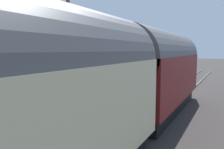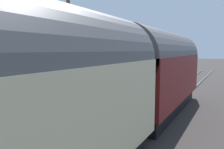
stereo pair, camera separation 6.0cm
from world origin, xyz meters
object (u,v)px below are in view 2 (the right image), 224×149
object	(u,v)px
bench_near_building	(142,70)
tree_far_right	(31,42)
planter_bench_left	(122,69)
tree_far_left	(53,29)
planter_corner_building	(108,72)
planter_by_door	(51,98)
station_building	(51,62)
planter_edge_far	(145,69)
train	(22,107)

from	to	relation	value
bench_near_building	tree_far_right	bearing A→B (deg)	101.32
planter_bench_left	tree_far_left	world-z (taller)	tree_far_left
bench_near_building	planter_corner_building	world-z (taller)	bench_near_building
planter_by_door	tree_far_left	bearing A→B (deg)	43.59
tree_far_left	tree_far_right	size ratio (longest dim) A/B	1.44
station_building	planter_bench_left	size ratio (longest dim) A/B	7.04
station_building	bench_near_building	size ratio (longest dim) A/B	5.20
planter_edge_far	tree_far_left	xyz separation A→B (m)	(-0.50, 12.04, 4.59)
train	planter_by_door	bearing A→B (deg)	38.63
planter_by_door	planter_corner_building	world-z (taller)	planter_by_door
bench_near_building	tree_far_left	xyz separation A→B (m)	(1.34, 12.39, 4.52)
bench_near_building	tree_far_right	xyz separation A→B (m)	(-2.41, 12.03, 2.76)
planter_bench_left	tree_far_left	xyz separation A→B (m)	(-0.37, 9.46, 4.71)
planter_bench_left	tree_far_left	bearing A→B (deg)	92.25
station_building	tree_far_right	xyz separation A→B (m)	(7.16, 9.94, 1.61)
planter_edge_far	planter_bench_left	bearing A→B (deg)	92.76
planter_corner_building	tree_far_left	distance (m)	11.01
planter_corner_building	planter_bench_left	size ratio (longest dim) A/B	0.87
planter_corner_building	planter_edge_far	world-z (taller)	planter_edge_far
planter_bench_left	tree_far_right	world-z (taller)	tree_far_right
train	tree_far_right	bearing A→B (deg)	48.73
bench_near_building	tree_far_left	size ratio (longest dim) A/B	0.16
station_building	tree_far_left	size ratio (longest dim) A/B	0.84
bench_near_building	planter_by_door	xyz separation A→B (m)	(-12.82, -1.09, -0.07)
planter_edge_far	tree_far_left	distance (m)	12.90
planter_bench_left	bench_near_building	bearing A→B (deg)	-120.30
bench_near_building	planter_by_door	distance (m)	12.87
bench_near_building	planter_corner_building	xyz separation A→B (m)	(-1.50, 2.86, -0.22)
station_building	planter_edge_far	world-z (taller)	station_building
planter_edge_far	tree_far_left	bearing A→B (deg)	92.36
bench_near_building	planter_edge_far	world-z (taller)	bench_near_building
train	station_building	size ratio (longest dim) A/B	3.56
tree_far_right	station_building	bearing A→B (deg)	-125.78
planter_corner_building	planter_edge_far	xyz separation A→B (m)	(3.33, -2.51, 0.14)
tree_far_right	planter_by_door	bearing A→B (deg)	-128.44
station_building	tree_far_right	distance (m)	12.36
station_building	bench_near_building	distance (m)	9.86
planter_corner_building	bench_near_building	bearing A→B (deg)	-62.35
planter_by_door	planter_bench_left	distance (m)	15.08
train	tree_far_right	distance (m)	21.45
planter_by_door	planter_edge_far	world-z (taller)	planter_by_door
tree_far_right	planter_edge_far	bearing A→B (deg)	-70.03
planter_edge_far	tree_far_right	world-z (taller)	tree_far_right
train	bench_near_building	xyz separation A→B (m)	(16.50, 4.03, -0.81)
tree_far_right	tree_far_left	bearing A→B (deg)	5.49
bench_near_building	planter_corner_building	distance (m)	3.23
train	station_building	bearing A→B (deg)	41.45
train	planter_by_door	world-z (taller)	train
bench_near_building	planter_bench_left	size ratio (longest dim) A/B	1.35
planter_corner_building	tree_far_right	distance (m)	9.69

